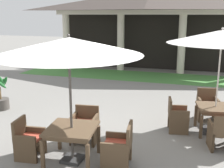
{
  "coord_description": "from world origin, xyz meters",
  "views": [
    {
      "loc": [
        2.56,
        -5.92,
        3.04
      ],
      "look_at": [
        0.28,
        1.48,
        1.14
      ],
      "focal_mm": 45.78,
      "sensor_mm": 36.0,
      "label": 1
    }
  ],
  "objects_px": {
    "patio_table_mid_left": "(72,132)",
    "potted_palm_left_edge": "(0,99)",
    "patio_chair_mid_left_west": "(28,140)",
    "patio_chair_near_foreground_north": "(207,106)",
    "patio_chair_mid_left_east": "(119,147)",
    "patio_table_near_foreground": "(215,110)",
    "patio_umbrella_near_foreground": "(222,38)",
    "patio_chair_near_foreground_south": "(224,133)",
    "patio_chair_near_foreground_west": "(177,116)",
    "patio_umbrella_mid_left": "(69,47)",
    "patio_chair_mid_left_north": "(85,125)"
  },
  "relations": [
    {
      "from": "patio_chair_mid_left_east",
      "to": "patio_chair_mid_left_north",
      "type": "bearing_deg",
      "value": 45.24
    },
    {
      "from": "patio_table_mid_left",
      "to": "patio_chair_mid_left_west",
      "type": "distance_m",
      "value": 1.02
    },
    {
      "from": "patio_chair_near_foreground_west",
      "to": "patio_table_mid_left",
      "type": "xyz_separation_m",
      "value": [
        -1.97,
        -2.29,
        0.26
      ]
    },
    {
      "from": "patio_chair_mid_left_north",
      "to": "potted_palm_left_edge",
      "type": "xyz_separation_m",
      "value": [
        -3.57,
        1.45,
        -0.06
      ]
    },
    {
      "from": "patio_table_near_foreground",
      "to": "patio_chair_mid_left_west",
      "type": "height_order",
      "value": "patio_chair_mid_left_west"
    },
    {
      "from": "patio_umbrella_near_foreground",
      "to": "patio_umbrella_mid_left",
      "type": "bearing_deg",
      "value": -139.86
    },
    {
      "from": "patio_table_near_foreground",
      "to": "patio_chair_near_foreground_south",
      "type": "bearing_deg",
      "value": -79.71
    },
    {
      "from": "patio_chair_near_foreground_south",
      "to": "patio_chair_mid_left_west",
      "type": "relative_size",
      "value": 0.99
    },
    {
      "from": "patio_table_mid_left",
      "to": "potted_palm_left_edge",
      "type": "distance_m",
      "value": 4.43
    },
    {
      "from": "patio_umbrella_near_foreground",
      "to": "patio_chair_mid_left_west",
      "type": "height_order",
      "value": "patio_umbrella_near_foreground"
    },
    {
      "from": "potted_palm_left_edge",
      "to": "patio_table_mid_left",
      "type": "bearing_deg",
      "value": -33.39
    },
    {
      "from": "patio_umbrella_mid_left",
      "to": "patio_chair_mid_left_north",
      "type": "height_order",
      "value": "patio_umbrella_mid_left"
    },
    {
      "from": "patio_umbrella_near_foreground",
      "to": "patio_chair_near_foreground_west",
      "type": "relative_size",
      "value": 3.09
    },
    {
      "from": "patio_chair_near_foreground_south",
      "to": "patio_chair_near_foreground_north",
      "type": "bearing_deg",
      "value": 90.0
    },
    {
      "from": "patio_table_mid_left",
      "to": "potted_palm_left_edge",
      "type": "xyz_separation_m",
      "value": [
        -3.69,
        2.43,
        -0.3
      ]
    },
    {
      "from": "potted_palm_left_edge",
      "to": "patio_chair_near_foreground_south",
      "type": "bearing_deg",
      "value": -7.72
    },
    {
      "from": "patio_table_near_foreground",
      "to": "patio_chair_near_foreground_south",
      "type": "relative_size",
      "value": 1.19
    },
    {
      "from": "patio_chair_near_foreground_south",
      "to": "patio_chair_mid_left_west",
      "type": "distance_m",
      "value": 4.39
    },
    {
      "from": "patio_umbrella_near_foreground",
      "to": "patio_chair_near_foreground_west",
      "type": "height_order",
      "value": "patio_umbrella_near_foreground"
    },
    {
      "from": "patio_chair_mid_left_east",
      "to": "patio_table_near_foreground",
      "type": "bearing_deg",
      "value": -46.12
    },
    {
      "from": "patio_chair_mid_left_west",
      "to": "patio_chair_mid_left_east",
      "type": "relative_size",
      "value": 0.96
    },
    {
      "from": "patio_table_near_foreground",
      "to": "patio_table_mid_left",
      "type": "distance_m",
      "value": 3.82
    },
    {
      "from": "patio_chair_near_foreground_south",
      "to": "patio_chair_mid_left_east",
      "type": "distance_m",
      "value": 2.53
    },
    {
      "from": "patio_umbrella_mid_left",
      "to": "patio_table_mid_left",
      "type": "bearing_deg",
      "value": 104.04
    },
    {
      "from": "patio_chair_near_foreground_north",
      "to": "patio_chair_mid_left_east",
      "type": "height_order",
      "value": "same"
    },
    {
      "from": "patio_umbrella_near_foreground",
      "to": "patio_umbrella_mid_left",
      "type": "distance_m",
      "value": 3.82
    },
    {
      "from": "patio_chair_near_foreground_west",
      "to": "patio_chair_mid_left_north",
      "type": "bearing_deg",
      "value": -68.11
    },
    {
      "from": "potted_palm_left_edge",
      "to": "patio_umbrella_near_foreground",
      "type": "bearing_deg",
      "value": 0.28
    },
    {
      "from": "patio_table_mid_left",
      "to": "patio_chair_mid_left_west",
      "type": "bearing_deg",
      "value": -173.36
    },
    {
      "from": "patio_umbrella_mid_left",
      "to": "patio_chair_mid_left_west",
      "type": "relative_size",
      "value": 3.36
    },
    {
      "from": "patio_chair_mid_left_north",
      "to": "patio_chair_mid_left_west",
      "type": "xyz_separation_m",
      "value": [
        -0.87,
        -1.09,
        -0.02
      ]
    },
    {
      "from": "patio_table_near_foreground",
      "to": "patio_umbrella_near_foreground",
      "type": "xyz_separation_m",
      "value": [
        0.0,
        0.0,
        1.86
      ]
    },
    {
      "from": "patio_table_mid_left",
      "to": "patio_chair_mid_left_east",
      "type": "bearing_deg",
      "value": 6.64
    },
    {
      "from": "patio_chair_mid_left_north",
      "to": "patio_chair_mid_left_east",
      "type": "distance_m",
      "value": 1.4
    },
    {
      "from": "patio_table_mid_left",
      "to": "patio_umbrella_mid_left",
      "type": "bearing_deg",
      "value": -75.96
    },
    {
      "from": "patio_table_mid_left",
      "to": "patio_chair_mid_left_north",
      "type": "xyz_separation_m",
      "value": [
        -0.11,
        0.98,
        -0.25
      ]
    },
    {
      "from": "patio_chair_near_foreground_west",
      "to": "patio_chair_near_foreground_north",
      "type": "height_order",
      "value": "patio_chair_near_foreground_north"
    },
    {
      "from": "patio_table_near_foreground",
      "to": "patio_chair_mid_left_east",
      "type": "height_order",
      "value": "patio_chair_mid_left_east"
    },
    {
      "from": "patio_chair_near_foreground_west",
      "to": "potted_palm_left_edge",
      "type": "xyz_separation_m",
      "value": [
        -5.66,
        0.14,
        -0.05
      ]
    },
    {
      "from": "patio_chair_near_foreground_south",
      "to": "patio_chair_mid_left_north",
      "type": "height_order",
      "value": "patio_chair_near_foreground_south"
    },
    {
      "from": "patio_chair_near_foreground_south",
      "to": "potted_palm_left_edge",
      "type": "distance_m",
      "value": 6.84
    },
    {
      "from": "patio_chair_mid_left_east",
      "to": "patio_umbrella_mid_left",
      "type": "bearing_deg",
      "value": 90.0
    },
    {
      "from": "patio_chair_near_foreground_west",
      "to": "patio_table_mid_left",
      "type": "distance_m",
      "value": 3.03
    },
    {
      "from": "patio_umbrella_mid_left",
      "to": "patio_chair_mid_left_north",
      "type": "xyz_separation_m",
      "value": [
        -0.11,
        0.98,
        -2.01
      ]
    },
    {
      "from": "patio_umbrella_mid_left",
      "to": "patio_chair_mid_left_east",
      "type": "relative_size",
      "value": 3.21
    },
    {
      "from": "patio_chair_near_foreground_west",
      "to": "patio_chair_mid_left_west",
      "type": "height_order",
      "value": "patio_chair_near_foreground_west"
    },
    {
      "from": "patio_table_mid_left",
      "to": "patio_chair_mid_left_east",
      "type": "height_order",
      "value": "patio_chair_mid_left_east"
    },
    {
      "from": "patio_chair_near_foreground_south",
      "to": "patio_chair_mid_left_north",
      "type": "xyz_separation_m",
      "value": [
        -3.21,
        -0.53,
        0.01
      ]
    },
    {
      "from": "patio_umbrella_mid_left",
      "to": "patio_chair_mid_left_east",
      "type": "xyz_separation_m",
      "value": [
        0.99,
        0.11,
        -2.03
      ]
    },
    {
      "from": "patio_chair_near_foreground_north",
      "to": "patio_chair_near_foreground_south",
      "type": "bearing_deg",
      "value": 90.0
    }
  ]
}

